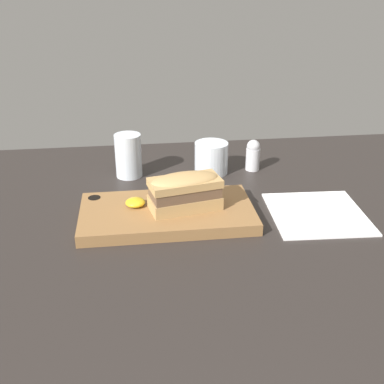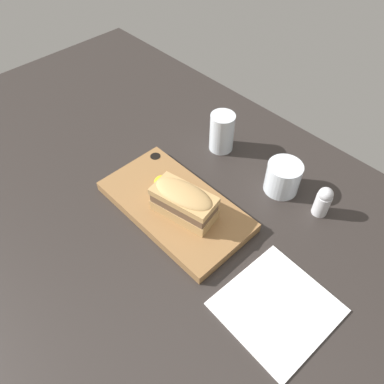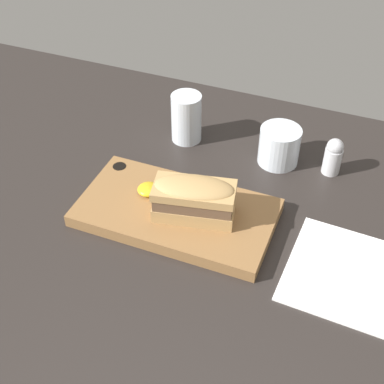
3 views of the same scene
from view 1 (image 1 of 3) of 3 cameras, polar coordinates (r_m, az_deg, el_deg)
name	(u,v)px [view 1 (image 1 of 3)]	position (r cm, az deg, el deg)	size (l,w,h in cm)	color
dining_table	(160,237)	(90.75, -3.87, -5.38)	(158.15, 98.85, 2.00)	#282321
serving_board	(167,213)	(94.44, -3.01, -2.54)	(33.75, 18.06, 2.37)	olive
sandwich	(185,190)	(92.06, -0.84, 0.21)	(14.55, 9.04, 7.20)	tan
mustard_dollop	(135,202)	(94.96, -6.74, -1.22)	(3.87, 3.87, 1.55)	gold
water_glass	(129,158)	(113.31, -7.53, 3.99)	(6.16, 6.16, 10.17)	silver
wine_glass	(211,159)	(114.70, 2.29, 3.95)	(7.94, 7.94, 7.43)	silver
napkin	(317,214)	(99.50, 14.61, -2.48)	(19.34, 19.98, 0.40)	white
salt_shaker	(253,155)	(117.06, 7.24, 4.41)	(3.38, 3.38, 7.55)	silver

